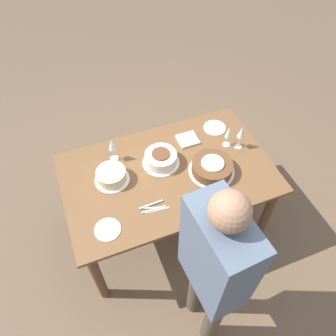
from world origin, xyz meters
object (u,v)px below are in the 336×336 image
cake_back_decorated (111,176)px  wine_glass_extra (112,145)px  cake_front_chocolate (212,167)px  cake_center_white (161,159)px  wine_glass_near (229,133)px  wine_glass_far (241,133)px  person_cutting (214,267)px

cake_back_decorated → wine_glass_extra: bearing=70.2°
cake_front_chocolate → cake_center_white: bearing=146.6°
cake_back_decorated → wine_glass_near: (0.93, 0.01, 0.08)m
cake_center_white → wine_glass_extra: wine_glass_extra is taller
cake_center_white → wine_glass_far: (0.62, -0.06, 0.10)m
cake_back_decorated → wine_glass_far: bearing=-2.4°
cake_back_decorated → wine_glass_extra: size_ratio=1.20×
wine_glass_near → wine_glass_extra: 0.88m
wine_glass_near → cake_back_decorated: bearing=-179.5°
cake_back_decorated → wine_glass_near: size_ratio=1.31×
cake_center_white → cake_front_chocolate: 0.38m
wine_glass_near → person_cutting: (-0.59, -0.93, 0.09)m
wine_glass_far → wine_glass_extra: wine_glass_extra is taller
wine_glass_far → person_cutting: size_ratio=0.13×
cake_front_chocolate → wine_glass_extra: wine_glass_extra is taller
wine_glass_extra → person_cutting: person_cutting is taller
cake_front_chocolate → person_cutting: person_cutting is taller
cake_center_white → cake_front_chocolate: bearing=-33.4°
cake_back_decorated → wine_glass_near: wine_glass_near is taller
cake_center_white → wine_glass_far: 0.63m
cake_back_decorated → wine_glass_far: wine_glass_far is taller
wine_glass_far → person_cutting: person_cutting is taller
wine_glass_near → wine_glass_far: wine_glass_far is taller
cake_center_white → cake_back_decorated: size_ratio=1.11×
cake_front_chocolate → wine_glass_far: 0.35m
wine_glass_extra → wine_glass_near: bearing=-11.8°
cake_center_white → cake_back_decorated: bearing=-176.8°
cake_front_chocolate → wine_glass_near: 0.31m
wine_glass_near → cake_front_chocolate: bearing=-138.9°
wine_glass_far → person_cutting: (-0.67, -0.88, 0.07)m
cake_center_white → wine_glass_near: 0.55m
wine_glass_near → wine_glass_far: size_ratio=0.93×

